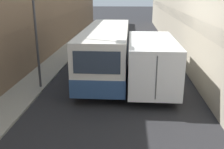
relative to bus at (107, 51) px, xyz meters
name	(u,v)px	position (x,y,z in m)	size (l,w,h in m)	color
ground_plane	(116,81)	(0.66, -0.99, -1.55)	(150.00, 150.00, 0.00)	#232326
sidewalk_left	(39,78)	(-3.98, -0.99, -1.50)	(1.75, 60.00, 0.10)	gray
building_left_shopfront	(0,22)	(-5.96, -0.99, 1.79)	(2.40, 60.00, 7.36)	brown
bus	(107,51)	(0.00, 0.00, 0.00)	(2.53, 9.57, 2.92)	silver
box_truck	(150,58)	(2.54, -1.27, -0.09)	(2.36, 7.76, 2.67)	silver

